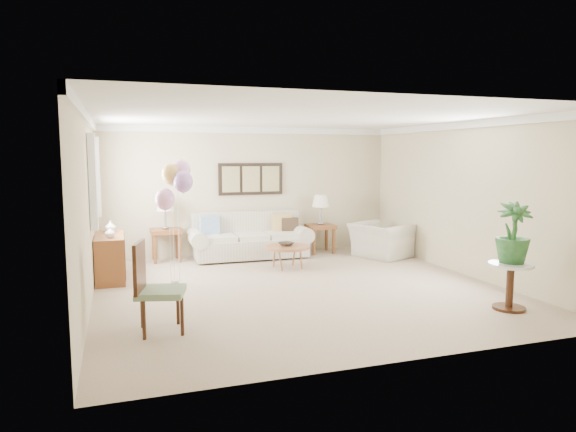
% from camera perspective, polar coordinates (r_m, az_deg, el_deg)
% --- Properties ---
extents(ground_plane, '(6.00, 6.00, 0.00)m').
position_cam_1_polar(ground_plane, '(7.98, 1.26, -8.00)').
color(ground_plane, '#B7A68D').
extents(room_shell, '(6.04, 6.04, 2.60)m').
position_cam_1_polar(room_shell, '(7.78, 0.30, 3.77)').
color(room_shell, '#C4B68D').
rests_on(room_shell, ground).
extents(wall_art_triptych, '(1.35, 0.06, 0.65)m').
position_cam_1_polar(wall_art_triptych, '(10.57, -4.14, 4.12)').
color(wall_art_triptych, black).
rests_on(wall_art_triptych, ground).
extents(sofa, '(2.43, 0.93, 0.90)m').
position_cam_1_polar(sofa, '(10.27, -4.27, -2.68)').
color(sofa, beige).
rests_on(sofa, ground).
extents(end_table_left, '(0.57, 0.52, 0.63)m').
position_cam_1_polar(end_table_left, '(10.14, -13.40, -1.98)').
color(end_table_left, brown).
rests_on(end_table_left, ground).
extents(end_table_right, '(0.55, 0.50, 0.60)m').
position_cam_1_polar(end_table_right, '(10.74, 3.63, -1.46)').
color(end_table_right, brown).
rests_on(end_table_right, ground).
extents(lamp_left, '(0.34, 0.34, 0.59)m').
position_cam_1_polar(lamp_left, '(10.08, -13.49, 1.12)').
color(lamp_left, gray).
rests_on(lamp_left, end_table_left).
extents(lamp_right, '(0.35, 0.35, 0.62)m').
position_cam_1_polar(lamp_right, '(10.68, 3.65, 1.58)').
color(lamp_right, gray).
rests_on(lamp_right, end_table_right).
extents(coffee_table, '(0.82, 0.82, 0.41)m').
position_cam_1_polar(coffee_table, '(9.26, -0.06, -3.52)').
color(coffee_table, '#A36145').
rests_on(coffee_table, ground).
extents(decor_bowl, '(0.34, 0.34, 0.06)m').
position_cam_1_polar(decor_bowl, '(9.25, -0.21, -3.13)').
color(decor_bowl, '#2B231C').
rests_on(decor_bowl, coffee_table).
extents(armchair, '(1.23, 1.31, 0.68)m').
position_cam_1_polar(armchair, '(10.45, 10.25, -2.67)').
color(armchair, beige).
rests_on(armchair, ground).
extents(side_table, '(0.57, 0.57, 0.62)m').
position_cam_1_polar(side_table, '(7.40, 23.48, -6.00)').
color(side_table, silver).
rests_on(side_table, ground).
extents(potted_plant, '(0.57, 0.57, 0.80)m').
position_cam_1_polar(potted_plant, '(7.35, 23.73, -1.70)').
color(potted_plant, '#1A4822').
rests_on(potted_plant, side_table).
extents(accent_chair, '(0.63, 0.63, 1.07)m').
position_cam_1_polar(accent_chair, '(6.11, -14.69, -7.46)').
color(accent_chair, gray).
rests_on(accent_chair, ground).
extents(credenza, '(0.46, 1.20, 0.74)m').
position_cam_1_polar(credenza, '(8.92, -19.15, -4.36)').
color(credenza, brown).
rests_on(credenza, ground).
extents(vase_white, '(0.17, 0.17, 0.17)m').
position_cam_1_polar(vase_white, '(8.55, -19.16, -1.74)').
color(vase_white, silver).
rests_on(vase_white, credenza).
extents(vase_sage, '(0.22, 0.22, 0.20)m').
position_cam_1_polar(vase_sage, '(9.14, -19.12, -1.12)').
color(vase_sage, '#B6BFA5').
rests_on(vase_sage, credenza).
extents(balloon_cluster, '(0.57, 0.46, 1.98)m').
position_cam_1_polar(balloon_cluster, '(8.00, -12.44, 3.70)').
color(balloon_cluster, gray).
rests_on(balloon_cluster, ground).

